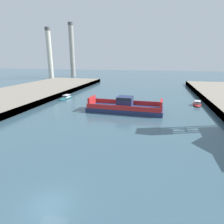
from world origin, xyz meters
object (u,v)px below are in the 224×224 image
(moored_boat_near_right, at_px, (197,103))
(moored_boat_mid_left, at_px, (66,97))
(chain_ferry, at_px, (125,107))
(smokestack_distant_b, at_px, (49,52))
(smokestack_distant_a, at_px, (72,49))

(moored_boat_near_right, height_order, moored_boat_mid_left, moored_boat_near_right)
(chain_ferry, distance_m, moored_boat_near_right, 21.92)
(moored_boat_mid_left, relative_size, smokestack_distant_b, 0.23)
(smokestack_distant_a, height_order, smokestack_distant_b, smokestack_distant_a)
(smokestack_distant_a, relative_size, smokestack_distant_b, 1.19)
(smokestack_distant_b, bearing_deg, moored_boat_mid_left, -55.42)
(chain_ferry, relative_size, moored_boat_mid_left, 2.56)
(moored_boat_mid_left, height_order, smokestack_distant_a, smokestack_distant_a)
(chain_ferry, relative_size, moored_boat_near_right, 2.77)
(moored_boat_mid_left, xyz_separation_m, smokestack_distant_a, (-32.79, 76.51, 19.04))
(moored_boat_near_right, xyz_separation_m, smokestack_distant_a, (-72.97, 75.96, 19.01))
(moored_boat_mid_left, distance_m, smokestack_distant_b, 69.98)
(smokestack_distant_a, xyz_separation_m, smokestack_distant_b, (-5.86, -20.44, -2.95))
(smokestack_distant_a, distance_m, smokestack_distant_b, 21.46)
(smokestack_distant_b, bearing_deg, moored_boat_near_right, -35.16)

